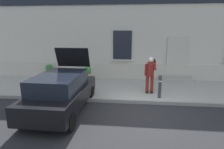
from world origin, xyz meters
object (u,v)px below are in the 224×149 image
at_px(bollard_near_person, 160,86).
at_px(hatchback_car_black, 62,92).
at_px(planter_terracotta, 49,71).
at_px(planter_cream, 88,73).
at_px(person_on_phone, 150,73).

bearing_deg(bollard_near_person, hatchback_car_black, -158.97).
xyz_separation_m(planter_terracotta, planter_cream, (2.52, -0.34, 0.00)).
distance_m(bollard_near_person, planter_terracotta, 6.93).
height_order(hatchback_car_black, person_on_phone, hatchback_car_black).
relative_size(bollard_near_person, planter_cream, 1.22).
bearing_deg(person_on_phone, hatchback_car_black, -140.84).
distance_m(person_on_phone, planter_cream, 3.96).
distance_m(hatchback_car_black, planter_cream, 4.00).
xyz_separation_m(hatchback_car_black, planter_cream, (0.08, 3.99, -0.19)).
distance_m(hatchback_car_black, planter_terracotta, 4.98).
relative_size(person_on_phone, planter_cream, 2.03).
distance_m(bollard_near_person, planter_cream, 4.55).
height_order(person_on_phone, planter_terracotta, person_on_phone).
xyz_separation_m(hatchback_car_black, bollard_near_person, (3.89, 1.50, -0.09)).
distance_m(planter_terracotta, planter_cream, 2.54).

